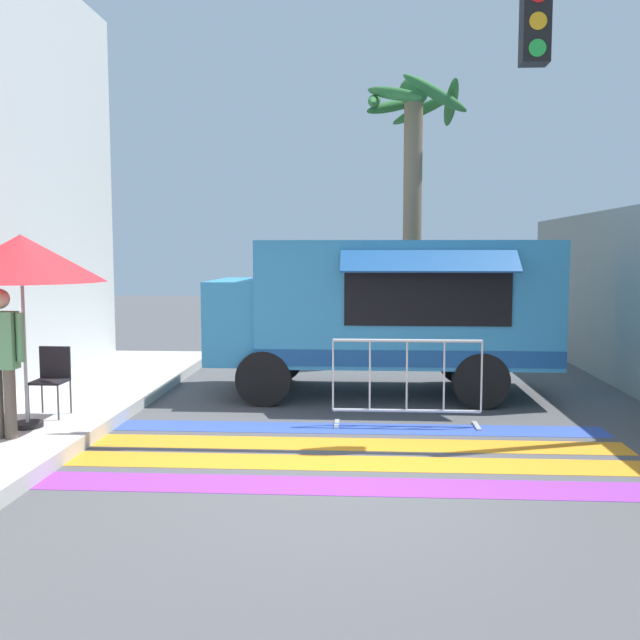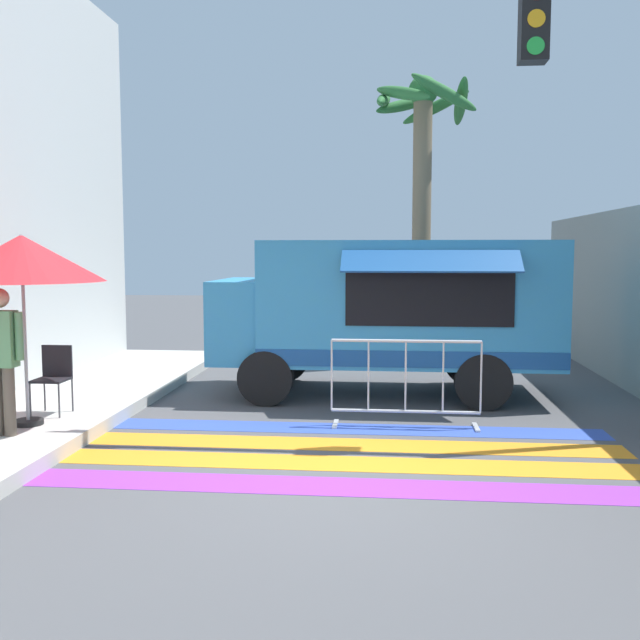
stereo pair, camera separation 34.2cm
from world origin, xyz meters
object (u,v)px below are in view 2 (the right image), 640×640
Objects in this scene: food_truck at (382,306)px; barricade_front at (406,384)px; palm_tree at (422,168)px; vendor_person at (1,352)px; patio_umbrella at (22,259)px; folding_chair at (54,373)px; traffic_signal_pole at (585,104)px.

barricade_front is at bearing -81.27° from food_truck.
palm_tree reaches higher than barricade_front.
vendor_person is (-4.26, -3.68, -0.28)m from food_truck.
patio_umbrella is 2.61× the size of folding_chair.
patio_umbrella is 0.39× the size of palm_tree.
vendor_person is at bearing -124.39° from palm_tree.
folding_chair is (-4.22, -2.51, -0.71)m from food_truck.
palm_tree is at bearing 85.83° from barricade_front.
vendor_person is 9.32m from palm_tree.
traffic_signal_pole is at bearing -75.67° from palm_tree.
palm_tree is at bearing 53.70° from patio_umbrella.
food_truck reaches higher than folding_chair.
food_truck is 0.91× the size of palm_tree.
food_truck is 0.91× the size of traffic_signal_pole.
patio_umbrella is at bearing -126.30° from palm_tree.
folding_chair is 1.24m from vendor_person.
traffic_signal_pole is at bearing -13.44° from folding_chair.
patio_umbrella is at bearing -143.34° from food_truck.
folding_chair is 8.57m from palm_tree.
barricade_front reaches higher than folding_chair.
barricade_front is (4.58, 1.02, -1.62)m from patio_umbrella.
traffic_signal_pole is 2.51× the size of patio_umbrella.
food_truck is 6.00× the size of folding_chair.
vendor_person is at bearing -170.69° from traffic_signal_pole.
food_truck is 4.52m from palm_tree.
food_truck reaches higher than barricade_front.
barricade_front is at bearing 12.58° from patio_umbrella.
patio_umbrella is 8.64m from palm_tree.
barricade_front is at bearing -94.17° from palm_tree.
palm_tree is (0.42, 5.79, 3.42)m from barricade_front.
palm_tree is (5.01, 7.32, 2.85)m from vendor_person.
food_truck is 5.64m from vendor_person.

